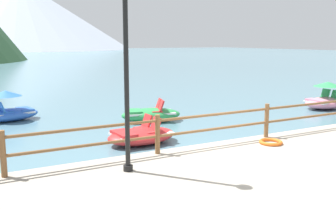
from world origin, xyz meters
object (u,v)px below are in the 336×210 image
object	(u,v)px
pedal_boat_2	(326,99)
lamp_post	(126,42)
life_ring	(271,142)
pedal_boat_0	(9,111)
pedal_boat_1	(141,135)
pedal_boat_3	(151,114)

from	to	relation	value
pedal_boat_2	lamp_post	bearing A→B (deg)	-157.81
life_ring	pedal_boat_0	bearing A→B (deg)	123.74
pedal_boat_2	pedal_boat_0	bearing A→B (deg)	163.43
pedal_boat_0	pedal_boat_1	size ratio (longest dim) A/B	1.03
lamp_post	pedal_boat_0	world-z (taller)	lamp_post
pedal_boat_2	pedal_boat_1	bearing A→B (deg)	-171.10
lamp_post	pedal_boat_3	size ratio (longest dim) A/B	1.78
lamp_post	pedal_boat_0	distance (m)	9.15
lamp_post	life_ring	xyz separation A→B (m)	(4.11, 0.21, -2.62)
pedal_boat_1	pedal_boat_3	distance (m)	3.19
life_ring	pedal_boat_0	xyz separation A→B (m)	(-5.62, 8.41, -0.05)
pedal_boat_3	lamp_post	bearing A→B (deg)	-119.16
lamp_post	pedal_boat_1	bearing A→B (deg)	61.92
pedal_boat_1	pedal_boat_2	xyz separation A→B (m)	(9.89, 1.55, 0.18)
pedal_boat_1	pedal_boat_3	xyz separation A→B (m)	(1.61, 2.75, 0.03)
pedal_boat_2	pedal_boat_3	distance (m)	8.37
life_ring	pedal_boat_2	xyz separation A→B (m)	(7.47, 4.51, -0.02)
lamp_post	pedal_boat_3	world-z (taller)	lamp_post
lamp_post	pedal_boat_1	world-z (taller)	lamp_post
lamp_post	pedal_boat_2	xyz separation A→B (m)	(11.59, 4.73, -2.64)
pedal_boat_1	pedal_boat_2	bearing A→B (deg)	8.90
lamp_post	pedal_boat_2	size ratio (longest dim) A/B	1.98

